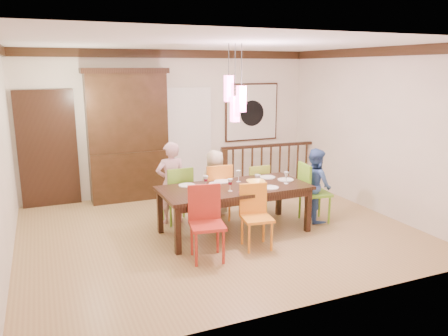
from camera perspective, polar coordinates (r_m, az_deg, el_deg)
name	(u,v)px	position (r m, az deg, el deg)	size (l,w,h in m)	color
floor	(218,230)	(7.09, -0.81, -8.13)	(6.00, 6.00, 0.00)	#A3824F
ceiling	(217,43)	(6.62, -0.89, 15.98)	(6.00, 6.00, 0.00)	white
wall_back	(172,123)	(9.05, -6.82, 5.89)	(6.00, 6.00, 0.00)	beige
wall_left	(0,156)	(6.25, -27.26, 1.36)	(5.00, 5.00, 0.00)	beige
wall_right	(372,131)	(8.30, 18.81, 4.65)	(5.00, 5.00, 0.00)	beige
crown_molding	(217,49)	(6.62, -0.89, 15.29)	(6.00, 5.00, 0.16)	black
panel_door	(48,151)	(8.72, -21.99, 2.10)	(1.04, 0.07, 2.24)	black
white_doorway	(189,141)	(9.18, -4.59, 3.51)	(0.97, 0.05, 2.22)	silver
painting	(252,112)	(9.65, 3.62, 7.28)	(1.25, 0.06, 1.25)	black
pendant_cluster	(235,98)	(6.56, 1.44, 9.07)	(0.27, 0.21, 1.14)	#FF4C9A
dining_table	(234,191)	(6.81, 1.37, -3.04)	(2.34, 1.10, 0.75)	black
chair_far_left	(177,190)	(7.33, -6.17, -2.92)	(0.46, 0.46, 0.97)	#69A22B
chair_far_mid	(216,187)	(7.42, -1.09, -2.56)	(0.46, 0.46, 0.99)	orange
chair_far_right	(254,185)	(7.85, 4.00, -2.17)	(0.41, 0.41, 0.88)	#99AD31
chair_near_left	(207,219)	(5.88, -2.22, -6.71)	(0.52, 0.52, 1.00)	#AE2C1F
chair_near_mid	(257,213)	(6.29, 4.33, -5.88)	(0.47, 0.47, 0.92)	orange
chair_end_right	(315,188)	(7.49, 11.83, -2.60)	(0.52, 0.52, 1.01)	#6AAD24
china_hutch	(128,135)	(8.66, -12.44, 4.20)	(1.62, 0.46, 2.55)	black
balustrade	(271,165)	(9.48, 6.11, 0.40)	(2.27, 0.19, 0.96)	black
person_far_left	(171,183)	(7.29, -6.91, -1.93)	(0.50, 0.33, 1.38)	#D5A2AB
person_far_mid	(215,183)	(7.63, -1.17, -1.98)	(0.57, 0.37, 1.17)	#BEAF8F
person_end_right	(315,185)	(7.53, 11.86, -2.15)	(0.61, 0.47, 1.25)	#3C5FA9
serving_bowl	(256,183)	(6.88, 4.17, -1.95)	(0.29, 0.29, 0.07)	yellow
small_bowl	(215,185)	(6.75, -1.17, -2.24)	(0.19, 0.19, 0.06)	white
cup_left	(209,189)	(6.48, -1.93, -2.77)	(0.12, 0.12, 0.09)	silver
cup_right	(258,177)	(7.18, 4.42, -1.23)	(0.10, 0.10, 0.09)	silver
plate_far_left	(187,185)	(6.85, -4.87, -2.26)	(0.26, 0.26, 0.01)	white
plate_far_mid	(222,181)	(7.06, -0.27, -1.75)	(0.26, 0.26, 0.01)	white
plate_far_right	(268,177)	(7.36, 5.71, -1.20)	(0.26, 0.26, 0.01)	white
plate_near_left	(203,196)	(6.28, -2.75, -3.64)	(0.26, 0.26, 0.01)	white
plate_near_mid	(270,188)	(6.74, 6.05, -2.56)	(0.26, 0.26, 0.01)	white
plate_end_right	(286,180)	(7.23, 8.06, -1.52)	(0.26, 0.26, 0.01)	white
wine_glass_a	(206,182)	(6.69, -2.38, -1.83)	(0.08, 0.08, 0.19)	#590C19
wine_glass_b	(238,176)	(7.04, 1.90, -1.06)	(0.08, 0.08, 0.19)	silver
wine_glass_c	(230,185)	(6.51, 0.80, -2.24)	(0.08, 0.08, 0.19)	#590C19
wine_glass_d	(286,178)	(7.00, 8.14, -1.29)	(0.08, 0.08, 0.19)	silver
napkin	(246,193)	(6.44, 2.89, -3.23)	(0.18, 0.14, 0.01)	#D83359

